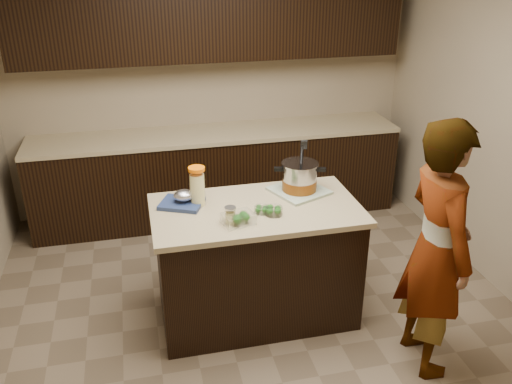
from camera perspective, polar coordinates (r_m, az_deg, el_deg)
ground_plane at (r=4.26m, az=-0.00°, el=-12.55°), size 4.00×4.00×0.00m
room_shell at (r=3.49m, az=-0.00°, el=10.40°), size 4.04×4.04×2.72m
back_cabinets at (r=5.35m, az=-4.28°, el=6.89°), size 3.60×0.63×2.33m
island at (r=4.00m, az=-0.00°, el=-7.39°), size 1.46×0.81×0.90m
dish_towel at (r=4.02m, az=4.56°, el=0.14°), size 0.47×0.47×0.02m
stock_pot at (r=3.98m, az=4.61°, el=1.44°), size 0.37×0.33×0.38m
lemonade_pitcher at (r=3.79m, az=-6.19°, el=0.44°), size 0.13×0.13×0.28m
mason_jar at (r=3.56m, az=-2.71°, el=-2.48°), size 0.10×0.10×0.12m
broccoli_tub_left at (r=3.70m, az=0.60°, el=-1.89°), size 0.11×0.11×0.05m
broccoli_tub_right at (r=3.67m, az=1.88°, el=-2.03°), size 0.14×0.14×0.06m
broccoli_tub_rect at (r=3.56m, az=-1.87°, el=-2.88°), size 0.23×0.19×0.07m
blue_tray at (r=3.83m, az=-7.72°, el=-0.89°), size 0.36×0.33×0.11m
person at (r=3.56m, az=18.47°, el=-5.78°), size 0.42×0.63×1.70m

